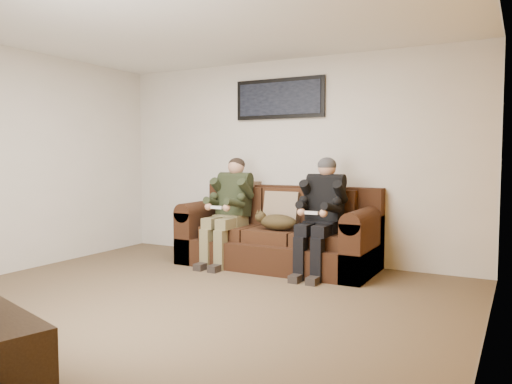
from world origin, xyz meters
The scene contains 13 objects.
floor centered at (0.00, 0.00, 0.00)m, with size 5.00×5.00×0.00m, color brown.
ceiling centered at (0.00, 0.00, 2.60)m, with size 5.00×5.00×0.00m, color silver.
wall_back centered at (0.00, 2.25, 1.30)m, with size 5.00×5.00×0.00m, color beige.
wall_left centered at (-2.50, 0.00, 1.30)m, with size 4.50×4.50×0.00m, color beige.
wall_right centered at (2.50, 0.00, 1.30)m, with size 4.50×4.50×0.00m, color beige.
accent_wall_right centered at (2.49, 0.00, 1.30)m, with size 4.50×4.50×0.00m, color #BF7613.
sofa centered at (0.08, 1.84, 0.37)m, with size 2.38×1.03×0.97m.
throw_pillow centered at (0.08, 1.88, 0.69)m, with size 0.45×0.13×0.43m, color #897259.
throw_blanket centered at (-0.64, 2.13, 0.97)m, with size 0.49×0.24×0.09m, color gray.
person_left centered at (-0.53, 1.64, 0.76)m, with size 0.51×0.87×1.33m.
person_right centered at (0.70, 1.64, 0.76)m, with size 0.51×0.86×1.34m.
cat centered at (0.16, 1.58, 0.58)m, with size 0.66×0.26×0.24m.
framed_poster centered at (-0.12, 2.22, 2.10)m, with size 1.25×0.05×0.52m.
Camera 1 is at (2.72, -3.70, 1.34)m, focal length 35.00 mm.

